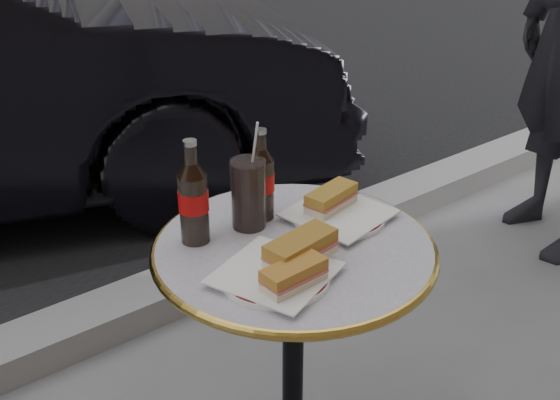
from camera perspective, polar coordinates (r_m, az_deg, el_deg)
curb at (r=2.54m, az=-11.96°, el=-8.57°), size 40.00×0.20×0.12m
bistro_table at (r=1.74m, az=1.04°, el=-14.06°), size 0.62×0.62×0.73m
plate_left at (r=1.40m, az=-0.40°, el=-6.21°), size 0.26×0.26×0.01m
plate_right at (r=1.63m, az=4.79°, el=-1.30°), size 0.22×0.22×0.01m
sandwich_left_a at (r=1.35m, az=1.14°, el=-6.21°), size 0.13×0.07×0.05m
sandwich_left_b at (r=1.42m, az=1.69°, el=-4.15°), size 0.17×0.10×0.05m
sandwich_right at (r=1.63m, az=4.18°, el=0.04°), size 0.15×0.09×0.05m
cola_bottle_left at (r=1.49m, az=-7.09°, el=0.66°), size 0.07×0.07×0.24m
cola_bottle_right at (r=1.58m, az=-1.55°, el=2.11°), size 0.07×0.07×0.22m
cola_glass at (r=1.56m, az=-2.58°, el=0.51°), size 0.11×0.11×0.16m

